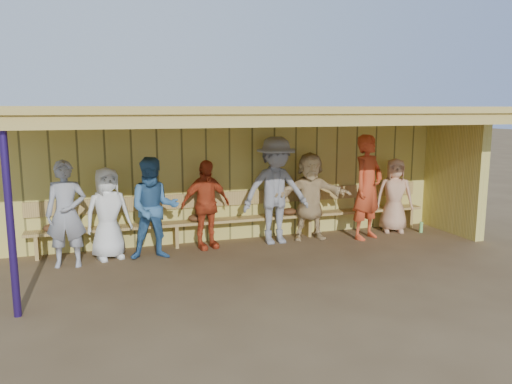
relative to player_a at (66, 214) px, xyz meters
The scene contains 12 objects.
ground 3.23m from the player_a, ahead, with size 90.00×90.00×0.00m, color brown.
player_a is the anchor object (origin of this frame).
player_b 0.68m from the player_a, 20.36° to the left, with size 0.75×0.49×1.53m, color white.
player_c 1.35m from the player_a, ahead, with size 0.82×0.64×1.69m, color teal.
player_d 2.32m from the player_a, ahead, with size 0.93×0.39×1.58m, color #C4431F.
player_e 3.61m from the player_a, ahead, with size 1.27×0.73×1.97m, color gray.
player_f 4.33m from the player_a, ahead, with size 1.54×0.49×1.66m, color #D8B579.
player_g 5.37m from the player_a, ahead, with size 0.73×0.48×1.99m, color #CD4420.
player_h 6.18m from the player_a, ahead, with size 0.73×0.47×1.49m, color tan.
dugout_structure 3.58m from the player_a, ahead, with size 8.80×3.20×2.50m.
bench 3.17m from the player_a, 11.93° to the left, with size 7.60×0.34×0.93m.
dugout_equipment 2.81m from the player_a, 10.78° to the left, with size 7.10×0.62×0.80m.
Camera 1 is at (-2.65, -7.69, 2.48)m, focal length 35.00 mm.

